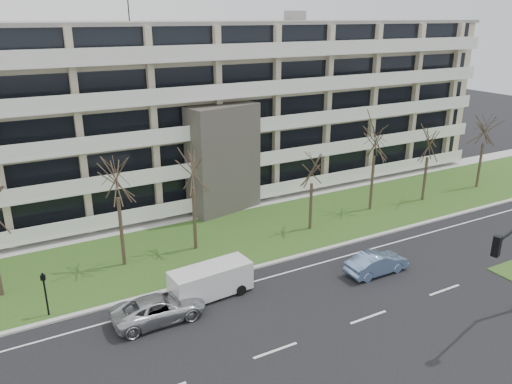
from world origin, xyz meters
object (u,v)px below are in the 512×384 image
silver_pickup (159,308)px  white_van (212,278)px  pedestrian_signal (45,289)px  blue_sedan (377,263)px

silver_pickup → white_van: 3.70m
pedestrian_signal → white_van: bearing=-0.8°
silver_pickup → blue_sedan: size_ratio=1.19×
white_van → pedestrian_signal: 9.18m
silver_pickup → pedestrian_signal: pedestrian_signal is taller
white_van → pedestrian_signal: size_ratio=1.87×
blue_sedan → white_van: (-10.41, 2.63, 0.42)m
blue_sedan → white_van: size_ratio=0.86×
pedestrian_signal → blue_sedan: bearing=-0.3°
silver_pickup → white_van: bearing=-75.7°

